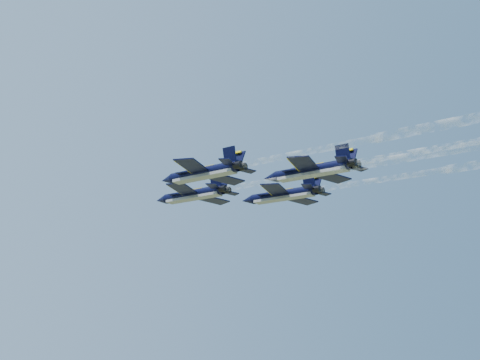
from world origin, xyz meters
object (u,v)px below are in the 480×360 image
jet_lead (192,195)px  jet_left (203,173)px  jet_slot (311,171)px  jet_right (282,195)px

jet_lead → jet_left: 12.53m
jet_lead → jet_slot: (7.82, -19.83, 0.00)m
jet_left → jet_right: size_ratio=1.00×
jet_lead → jet_left: (-4.17, -11.81, 0.00)m
jet_slot → jet_right: bearing=52.7°
jet_left → jet_slot: same height
jet_lead → jet_slot: size_ratio=1.00×
jet_right → jet_slot: bearing=-127.3°
jet_lead → jet_slot: bearing=-88.4°
jet_lead → jet_right: bearing=-48.7°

